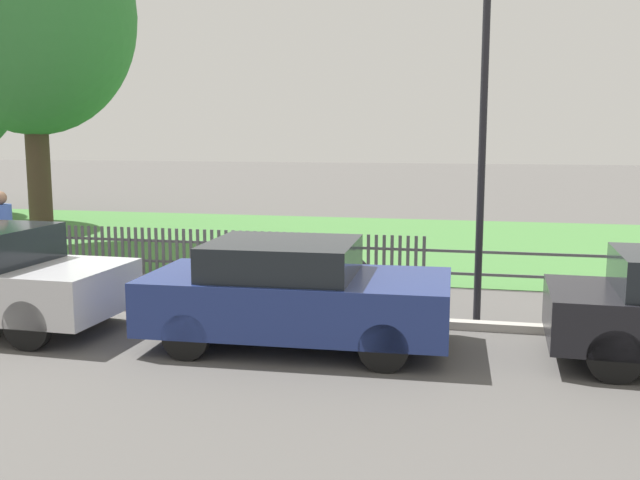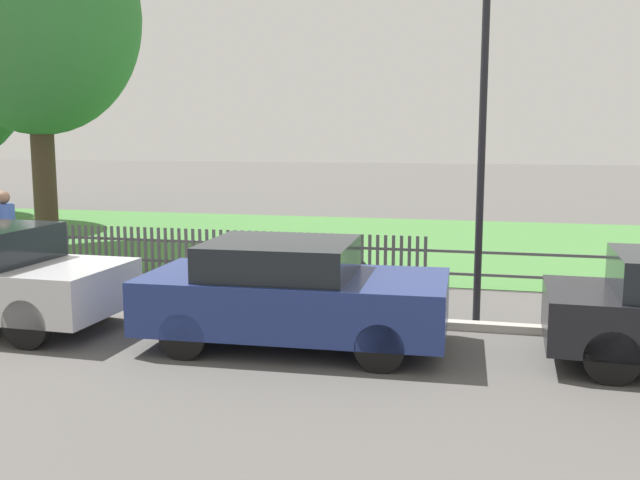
{
  "view_description": "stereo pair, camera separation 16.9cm",
  "coord_description": "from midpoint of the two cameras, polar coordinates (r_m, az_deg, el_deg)",
  "views": [
    {
      "loc": [
        6.82,
        -10.17,
        2.8
      ],
      "look_at": [
        4.32,
        1.02,
        1.1
      ],
      "focal_mm": 40.0,
      "sensor_mm": 36.0,
      "label": 1
    },
    {
      "loc": [
        6.98,
        -10.14,
        2.8
      ],
      "look_at": [
        4.32,
        1.02,
        1.1
      ],
      "focal_mm": 40.0,
      "sensor_mm": 36.0,
      "label": 2
    }
  ],
  "objects": [
    {
      "name": "ground_plane",
      "position": [
        12.59,
        -20.33,
        -4.95
      ],
      "size": [
        120.0,
        120.0,
        0.0
      ],
      "primitive_type": "plane",
      "color": "#565451"
    },
    {
      "name": "street_lamp",
      "position": [
        10.68,
        13.5,
        14.24
      ],
      "size": [
        0.2,
        0.79,
        6.33
      ],
      "color": "black",
      "rests_on": "ground"
    },
    {
      "name": "tree_mid_park",
      "position": [
        19.14,
        -21.58,
        16.36
      ],
      "size": [
        5.0,
        5.0,
        8.53
      ],
      "color": "#473828",
      "rests_on": "ground"
    },
    {
      "name": "kerb_stone",
      "position": [
        12.66,
        -20.09,
        -4.59
      ],
      "size": [
        40.53,
        0.2,
        0.12
      ],
      "primitive_type": "cube",
      "color": "#B2ADA3",
      "rests_on": "ground"
    },
    {
      "name": "pedestrian_near_fence",
      "position": [
        13.91,
        -23.56,
        0.4
      ],
      "size": [
        0.38,
        0.42,
        1.82
      ],
      "rotation": [
        0.0,
        0.0,
        1.62
      ],
      "color": "slate",
      "rests_on": "ground"
    },
    {
      "name": "grass_strip",
      "position": [
        19.82,
        -7.12,
        0.26
      ],
      "size": [
        40.53,
        10.57,
        0.01
      ],
      "primitive_type": "cube",
      "color": "#477F3D",
      "rests_on": "ground"
    },
    {
      "name": "parked_car_navy_estate",
      "position": [
        9.5,
        -1.75,
        -4.23
      ],
      "size": [
        4.05,
        2.01,
        1.41
      ],
      "rotation": [
        0.0,
        0.0,
        0.03
      ],
      "color": "navy",
      "rests_on": "ground"
    },
    {
      "name": "park_fence",
      "position": [
        14.98,
        -14.21,
        -0.76
      ],
      "size": [
        40.53,
        0.05,
        0.95
      ],
      "color": "#4C4C51",
      "rests_on": "ground"
    },
    {
      "name": "covered_motorcycle",
      "position": [
        11.55,
        -0.24,
        -2.34
      ],
      "size": [
        2.1,
        0.8,
        1.04
      ],
      "rotation": [
        0.0,
        0.0,
        0.0
      ],
      "color": "black",
      "rests_on": "ground"
    }
  ]
}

